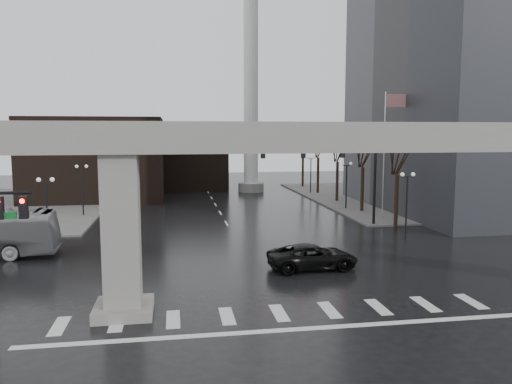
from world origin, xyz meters
TOP-DOWN VIEW (x-y plane):
  - ground at (0.00, 0.00)m, footprint 160.00×160.00m
  - sidewalk_ne at (26.00, 36.00)m, footprint 28.00×36.00m
  - elevated_guideway at (1.26, 0.00)m, footprint 48.00×2.60m
  - office_tower at (28.00, 26.00)m, footprint 22.00×26.00m
  - building_far_left at (-14.00, 42.00)m, footprint 16.00×14.00m
  - building_far_mid at (-2.00, 52.00)m, footprint 10.00×10.00m
  - smokestack at (6.00, 46.00)m, footprint 3.60×3.60m
  - signal_mast_arm at (8.99, 18.80)m, footprint 12.12×0.43m
  - flagpole_assembly at (15.29, 22.00)m, footprint 2.06×0.12m
  - lamp_right_0 at (13.50, 14.00)m, footprint 1.22×0.32m
  - lamp_right_1 at (13.50, 28.00)m, footprint 1.22×0.32m
  - lamp_right_2 at (13.50, 42.00)m, footprint 1.22×0.32m
  - lamp_left_0 at (-13.50, 14.00)m, footprint 1.22×0.32m
  - lamp_left_1 at (-13.50, 28.00)m, footprint 1.22×0.32m
  - lamp_left_2 at (-13.50, 42.00)m, footprint 1.22×0.32m
  - tree_right_0 at (14.53, 18.02)m, footprint 1.09×1.58m
  - tree_right_1 at (14.53, 26.02)m, footprint 1.09×1.61m
  - tree_right_2 at (14.53, 34.02)m, footprint 1.10×1.63m
  - tree_right_3 at (14.53, 42.02)m, footprint 1.11×1.66m
  - tree_right_4 at (14.53, 50.02)m, footprint 1.12×1.69m
  - pickup_truck at (3.56, 5.96)m, footprint 5.60×2.84m

SIDE VIEW (x-z plane):
  - ground at x=0.00m, z-range 0.00..0.00m
  - sidewalk_ne at x=26.00m, z-range 0.00..0.15m
  - pickup_truck at x=3.56m, z-range 0.00..1.52m
  - tree_right_0 at x=14.53m, z-range -0.97..6.54m
  - tree_right_1 at x=14.53m, z-range -0.99..6.69m
  - tree_right_2 at x=14.53m, z-range -1.01..6.84m
  - tree_right_3 at x=14.53m, z-range -1.03..6.99m
  - tree_right_4 at x=14.53m, z-range -1.05..7.14m
  - lamp_right_0 at x=13.50m, z-range 0.92..6.03m
  - lamp_right_1 at x=13.50m, z-range 0.92..6.03m
  - lamp_right_2 at x=13.50m, z-range 0.92..6.03m
  - lamp_left_0 at x=-13.50m, z-range 0.92..6.03m
  - lamp_left_1 at x=-13.50m, z-range 0.92..6.03m
  - lamp_left_2 at x=-13.50m, z-range 0.92..6.03m
  - building_far_mid at x=-2.00m, z-range 0.00..8.00m
  - building_far_left at x=-14.00m, z-range 0.00..10.00m
  - signal_mast_arm at x=8.99m, z-range 1.83..9.83m
  - elevated_guideway at x=1.26m, z-range 2.53..11.23m
  - flagpole_assembly at x=15.29m, z-range 1.53..13.53m
  - smokestack at x=6.00m, z-range -1.65..28.35m
  - office_tower at x=28.00m, z-range 0.00..42.00m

